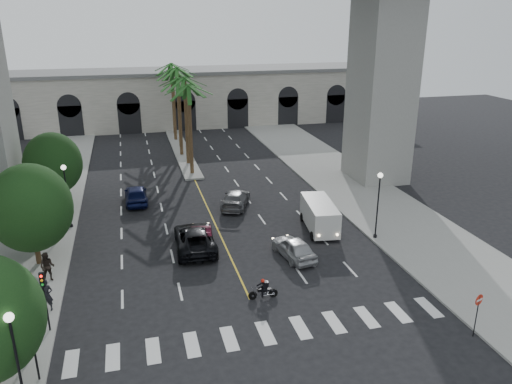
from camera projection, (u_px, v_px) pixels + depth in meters
name	position (u px, v px, depth m)	size (l,w,h in m)	color
ground	(258.00, 318.00, 28.39)	(140.00, 140.00, 0.00)	black
sidewalk_left	(21.00, 237.00, 38.49)	(8.00, 100.00, 0.15)	gray
sidewalk_right	(375.00, 203.00, 45.60)	(8.00, 100.00, 0.15)	gray
median	(182.00, 151.00, 63.02)	(2.00, 24.00, 0.20)	gray
pier_building	(168.00, 98.00, 77.14)	(71.00, 10.50, 8.50)	beige
palm_a	(188.00, 90.00, 50.89)	(3.20, 3.20, 10.30)	#47331E
palm_b	(185.00, 82.00, 54.48)	(3.20, 3.20, 10.60)	#47331E
palm_c	(178.00, 82.00, 58.21)	(3.20, 3.20, 10.10)	#47331E
palm_d	(177.00, 72.00, 61.69)	(3.20, 3.20, 10.90)	#47331E
palm_e	(172.00, 73.00, 65.44)	(3.20, 3.20, 10.40)	#47331E
palm_f	(171.00, 67.00, 69.06)	(3.20, 3.20, 10.70)	#47331E
street_tree_mid	(31.00, 208.00, 33.02)	(5.44, 5.44, 7.21)	#382616
street_tree_far	(53.00, 163.00, 44.08)	(5.04, 5.04, 6.68)	#382616
lamp_post_left_near	(17.00, 358.00, 20.05)	(0.40, 0.40, 5.35)	black
lamp_post_left_far	(67.00, 191.00, 39.21)	(0.40, 0.40, 5.35)	black
lamp_post_right	(378.00, 200.00, 37.31)	(0.40, 0.40, 5.35)	black
traffic_signal_near	(32.00, 337.00, 22.59)	(0.25, 0.18, 3.65)	black
traffic_signal_far	(44.00, 292.00, 26.24)	(0.25, 0.18, 3.65)	black
motorcycle_rider	(264.00, 289.00, 30.17)	(1.84, 0.50, 1.32)	black
car_a	(294.00, 248.00, 35.26)	(1.77, 4.40, 1.50)	#A2A3A7
car_b	(201.00, 235.00, 37.45)	(1.46, 4.19, 1.38)	#410D1C
car_c	(195.00, 238.00, 36.51)	(2.82, 6.11, 1.70)	black
car_d	(235.00, 199.00, 44.69)	(2.10, 5.16, 1.50)	#57585B
car_e	(136.00, 194.00, 45.51)	(1.97, 4.91, 1.67)	#0D133E
cargo_van	(320.00, 215.00, 39.60)	(2.78, 5.65, 2.32)	silver
pedestrian_a	(47.00, 295.00, 28.55)	(0.71, 0.47, 1.95)	black
pedestrian_b	(47.00, 267.00, 31.77)	(0.95, 0.74, 1.95)	black
do_not_enter_sign	(478.00, 306.00, 26.12)	(0.60, 0.24, 2.56)	black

